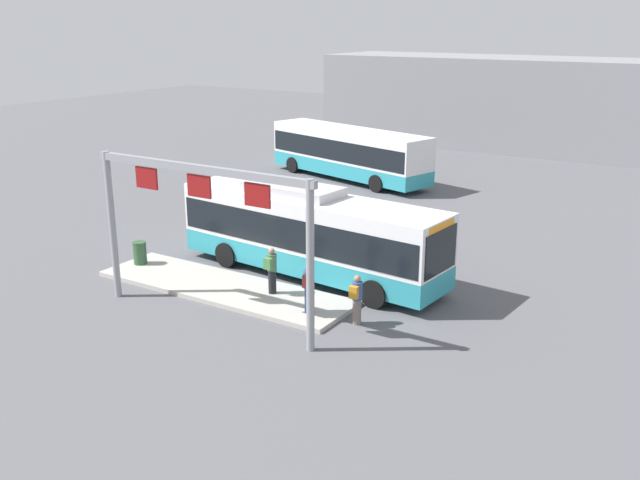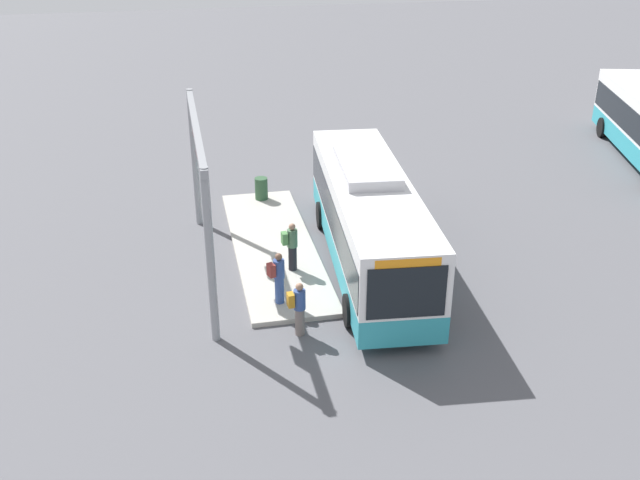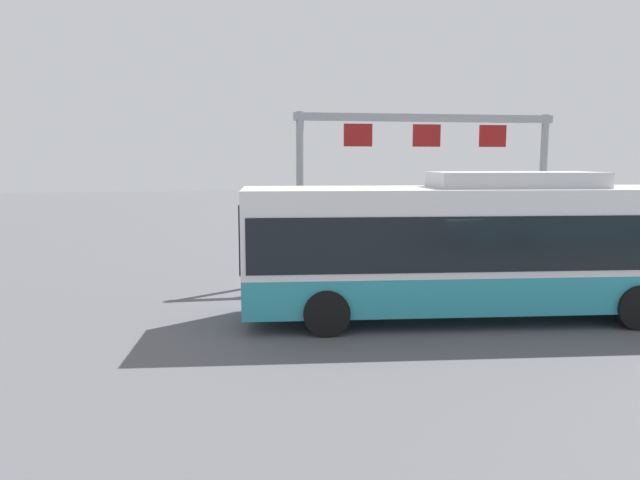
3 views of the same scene
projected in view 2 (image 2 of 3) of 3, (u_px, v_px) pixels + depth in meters
name	position (u px, v px, depth m)	size (l,w,h in m)	color
ground_plane	(368.00, 265.00, 24.85)	(120.00, 120.00, 0.00)	#56565B
platform_curb	(274.00, 247.00, 25.91)	(10.00, 2.80, 0.16)	#B2ADA3
bus_main	(369.00, 216.00, 24.06)	(11.13, 3.46, 3.46)	teal
person_boarding	(299.00, 308.00, 20.62)	(0.37, 0.54, 1.67)	slate
person_waiting_near	(278.00, 277.00, 21.92)	(0.46, 0.59, 1.67)	#334C8C
person_waiting_mid	(291.00, 245.00, 23.84)	(0.37, 0.54, 1.67)	black
platform_sign_gantry	(199.00, 168.00, 22.75)	(8.52, 0.24, 5.20)	gray
trash_bin	(261.00, 188.00, 29.53)	(0.52, 0.52, 0.90)	#2D5133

